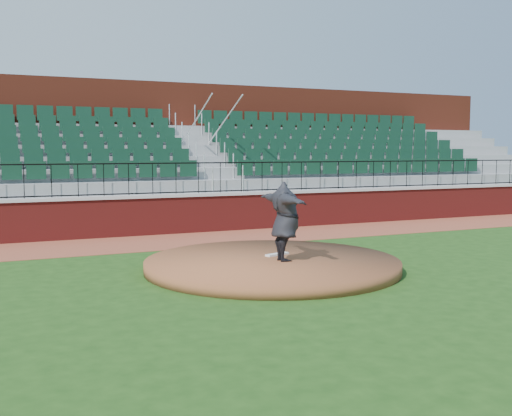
{
  "coord_description": "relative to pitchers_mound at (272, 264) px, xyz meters",
  "views": [
    {
      "loc": [
        -6.09,
        -12.04,
        2.72
      ],
      "look_at": [
        0.0,
        1.5,
        1.3
      ],
      "focal_mm": 42.55,
      "sensor_mm": 36.0,
      "label": 1
    }
  ],
  "objects": [
    {
      "name": "wall_railing",
      "position": [
        0.16,
        6.76,
        1.67
      ],
      "size": [
        34.0,
        0.05,
        1.0
      ],
      "primitive_type": null,
      "color": "black",
      "rests_on": "wall_cap"
    },
    {
      "name": "pitcher",
      "position": [
        0.14,
        -0.35,
        1.01
      ],
      "size": [
        0.69,
        2.21,
        1.78
      ],
      "primitive_type": "imported",
      "rotation": [
        0.0,
        0.0,
        1.53
      ],
      "color": "black",
      "rests_on": "pitchers_mound"
    },
    {
      "name": "seating_stands",
      "position": [
        0.16,
        9.48,
        2.18
      ],
      "size": [
        34.0,
        5.1,
        4.6
      ],
      "primitive_type": null,
      "color": "gray",
      "rests_on": "ground"
    },
    {
      "name": "wall_cap",
      "position": [
        0.16,
        6.76,
        1.12
      ],
      "size": [
        34.0,
        0.45,
        0.1
      ],
      "primitive_type": "cube",
      "color": "#B7B7B7",
      "rests_on": "field_wall"
    },
    {
      "name": "ground",
      "position": [
        0.16,
        -0.24,
        -0.12
      ],
      "size": [
        90.0,
        90.0,
        0.0
      ],
      "primitive_type": "plane",
      "color": "#1B3F12",
      "rests_on": "ground"
    },
    {
      "name": "field_wall",
      "position": [
        0.16,
        6.76,
        0.47
      ],
      "size": [
        34.0,
        0.35,
        1.2
      ],
      "primitive_type": "cube",
      "color": "maroon",
      "rests_on": "ground"
    },
    {
      "name": "warning_track",
      "position": [
        0.16,
        5.16,
        -0.12
      ],
      "size": [
        34.0,
        3.2,
        0.01
      ],
      "primitive_type": "cube",
      "color": "brown",
      "rests_on": "ground"
    },
    {
      "name": "pitching_rubber",
      "position": [
        0.32,
        0.4,
        0.15
      ],
      "size": [
        0.65,
        0.35,
        0.04
      ],
      "primitive_type": "cube",
      "rotation": [
        0.0,
        0.0,
        0.31
      ],
      "color": "white",
      "rests_on": "pitchers_mound"
    },
    {
      "name": "pitchers_mound",
      "position": [
        0.0,
        0.0,
        0.0
      ],
      "size": [
        5.79,
        5.79,
        0.25
      ],
      "primitive_type": "cylinder",
      "color": "brown",
      "rests_on": "ground"
    },
    {
      "name": "concourse_wall",
      "position": [
        0.16,
        12.28,
        2.62
      ],
      "size": [
        34.0,
        0.5,
        5.5
      ],
      "primitive_type": "cube",
      "color": "maroon",
      "rests_on": "ground"
    }
  ]
}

